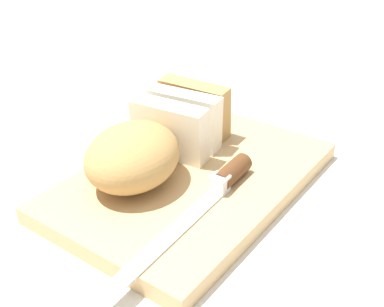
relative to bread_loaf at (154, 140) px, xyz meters
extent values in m
plane|color=silver|center=(0.02, -0.05, -0.06)|extent=(3.00, 3.00, 0.00)
cube|color=tan|center=(0.02, -0.05, -0.05)|extent=(0.39, 0.26, 0.02)
ellipsoid|color=tan|center=(-0.05, -0.01, 0.00)|extent=(0.15, 0.13, 0.08)
cube|color=#F2E8CC|center=(0.03, 0.00, 0.00)|extent=(0.05, 0.12, 0.08)
cube|color=#F2E8CC|center=(0.08, 0.01, 0.00)|extent=(0.05, 0.11, 0.08)
cube|color=tan|center=(0.11, 0.02, 0.00)|extent=(0.04, 0.11, 0.08)
cube|color=silver|center=(-0.11, -0.11, -0.04)|extent=(0.23, 0.03, 0.00)
cylinder|color=#593319|center=(0.04, -0.10, -0.03)|extent=(0.06, 0.03, 0.03)
cube|color=silver|center=(0.00, -0.11, -0.03)|extent=(0.02, 0.02, 0.02)
sphere|color=#996633|center=(-0.04, 0.01, -0.04)|extent=(0.01, 0.01, 0.01)
sphere|color=#996633|center=(-0.02, 0.01, -0.04)|extent=(0.01, 0.01, 0.01)
sphere|color=#996633|center=(0.03, -0.09, -0.04)|extent=(0.01, 0.01, 0.01)
camera|label=1|loc=(-0.43, -0.39, 0.32)|focal=46.33mm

